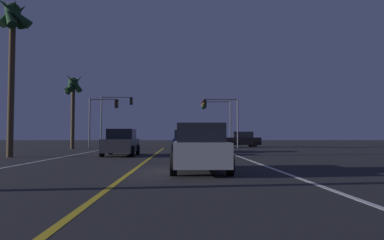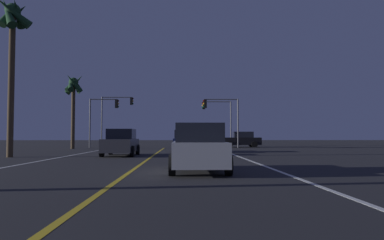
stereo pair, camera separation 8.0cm
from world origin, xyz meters
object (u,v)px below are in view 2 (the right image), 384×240
(car_crossing_side, at_px, (241,140))
(car_oncoming, at_px, (121,143))
(palm_tree_left_mid, at_px, (12,28))
(traffic_light_near_right, at_px, (221,111))
(car_ahead_far, at_px, (185,141))
(palm_tree_left_far, at_px, (73,89))
(car_lead_same_lane, at_px, (199,148))
(traffic_light_near_left, at_px, (104,111))
(traffic_light_far_left, at_px, (117,109))
(traffic_light_far_right, at_px, (217,113))

(car_crossing_side, bearing_deg, car_oncoming, 57.65)
(palm_tree_left_mid, bearing_deg, traffic_light_near_right, 48.30)
(car_ahead_far, height_order, traffic_light_near_right, traffic_light_near_right)
(car_crossing_side, bearing_deg, traffic_light_near_right, 38.54)
(palm_tree_left_far, bearing_deg, traffic_light_near_right, 10.28)
(car_oncoming, bearing_deg, palm_tree_left_mid, -76.50)
(car_lead_same_lane, xyz_separation_m, car_oncoming, (-4.47, 10.30, 0.00))
(palm_tree_left_far, bearing_deg, car_lead_same_lane, -63.38)
(traffic_light_near_left, bearing_deg, traffic_light_far_left, 86.94)
(car_lead_same_lane, height_order, traffic_light_near_left, traffic_light_near_left)
(car_crossing_side, relative_size, traffic_light_far_left, 0.73)
(traffic_light_near_right, distance_m, traffic_light_far_right, 5.50)
(traffic_light_far_left, bearing_deg, traffic_light_near_left, -93.06)
(traffic_light_near_left, relative_size, traffic_light_far_left, 0.86)
(traffic_light_near_right, relative_size, palm_tree_left_mid, 0.53)
(car_crossing_side, xyz_separation_m, traffic_light_far_left, (-14.28, 3.53, 3.56))
(car_lead_same_lane, relative_size, palm_tree_left_mid, 0.44)
(car_oncoming, bearing_deg, traffic_light_far_right, 157.99)
(traffic_light_near_left, distance_m, palm_tree_left_far, 4.08)
(traffic_light_near_left, height_order, traffic_light_far_left, traffic_light_far_left)
(traffic_light_near_left, bearing_deg, palm_tree_left_far, -132.71)
(traffic_light_near_right, distance_m, traffic_light_near_left, 12.10)
(traffic_light_far_left, height_order, palm_tree_left_far, palm_tree_left_far)
(car_crossing_side, relative_size, traffic_light_near_left, 0.85)
(traffic_light_far_left, bearing_deg, car_crossing_side, -13.89)
(traffic_light_far_left, relative_size, palm_tree_left_mid, 0.61)
(traffic_light_near_right, xyz_separation_m, traffic_light_far_right, (0.14, 5.50, 0.17))
(palm_tree_left_mid, bearing_deg, car_oncoming, 13.50)
(car_ahead_far, distance_m, traffic_light_near_left, 13.08)
(palm_tree_left_mid, height_order, palm_tree_left_far, palm_tree_left_mid)
(car_lead_same_lane, xyz_separation_m, traffic_light_far_left, (-8.35, 30.24, 3.56))
(car_oncoming, xyz_separation_m, traffic_light_near_left, (-4.18, 14.45, 2.97))
(car_lead_same_lane, relative_size, traffic_light_far_left, 0.73)
(traffic_light_near_right, relative_size, traffic_light_far_left, 0.87)
(car_ahead_far, distance_m, traffic_light_far_right, 15.99)
(traffic_light_far_right, distance_m, traffic_light_far_left, 11.95)
(car_oncoming, distance_m, palm_tree_left_mid, 9.43)
(traffic_light_far_left, bearing_deg, traffic_light_far_right, 0.00)
(car_oncoming, relative_size, palm_tree_left_mid, 0.44)
(car_lead_same_lane, distance_m, traffic_light_near_right, 25.16)
(traffic_light_near_left, relative_size, traffic_light_far_right, 0.95)
(palm_tree_left_mid, distance_m, palm_tree_left_far, 13.46)
(car_oncoming, xyz_separation_m, palm_tree_left_far, (-6.61, 11.81, 4.93))
(traffic_light_near_right, height_order, traffic_light_near_left, traffic_light_near_right)
(traffic_light_far_right, height_order, palm_tree_left_far, palm_tree_left_far)
(car_crossing_side, xyz_separation_m, palm_tree_left_mid, (-16.69, -17.92, 6.86))
(car_lead_same_lane, relative_size, traffic_light_near_right, 0.84)
(traffic_light_near_left, distance_m, traffic_light_far_right, 13.42)
(palm_tree_left_far, bearing_deg, palm_tree_left_mid, -88.61)
(car_oncoming, height_order, palm_tree_left_far, palm_tree_left_far)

